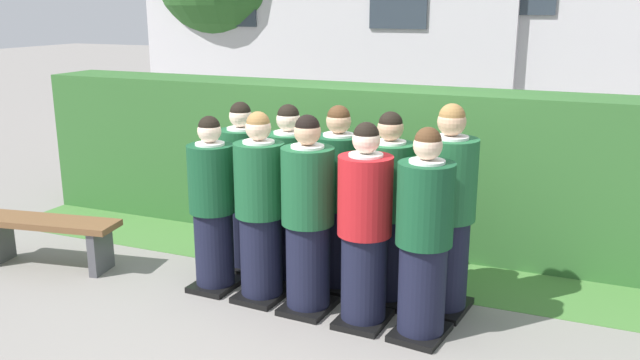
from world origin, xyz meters
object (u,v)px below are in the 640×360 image
(student_in_red_blazer, at_px, (365,231))
(student_rear_row_0, at_px, (243,191))
(student_front_row_4, at_px, (424,241))
(student_rear_row_4, at_px, (447,215))
(student_front_row_0, at_px, (213,209))
(student_rear_row_2, at_px, (338,203))
(student_rear_row_3, at_px, (388,213))
(student_front_row_2, at_px, (308,220))
(student_front_row_1, at_px, (260,212))
(student_rear_row_1, at_px, (289,198))
(wooden_bench, at_px, (48,232))

(student_in_red_blazer, relative_size, student_rear_row_0, 1.01)
(student_rear_row_0, bearing_deg, student_front_row_4, -19.91)
(student_rear_row_4, bearing_deg, student_front_row_0, -169.99)
(student_front_row_4, relative_size, student_rear_row_2, 0.99)
(student_rear_row_2, xyz_separation_m, student_rear_row_3, (0.48, -0.09, -0.01))
(student_in_red_blazer, bearing_deg, student_front_row_2, 174.92)
(student_front_row_0, bearing_deg, student_front_row_1, -3.14)
(student_front_row_2, bearing_deg, student_front_row_4, -4.74)
(student_front_row_2, relative_size, student_rear_row_4, 0.95)
(student_rear_row_2, distance_m, student_rear_row_4, 0.98)
(student_in_red_blazer, bearing_deg, student_rear_row_1, 148.03)
(student_front_row_2, bearing_deg, student_rear_row_3, 39.15)
(student_front_row_1, height_order, student_rear_row_0, student_front_row_1)
(student_front_row_4, height_order, student_rear_row_4, student_rear_row_4)
(student_front_row_0, bearing_deg, student_rear_row_3, 13.44)
(student_rear_row_0, height_order, student_rear_row_4, student_rear_row_4)
(student_in_red_blazer, relative_size, wooden_bench, 1.12)
(student_front_row_1, bearing_deg, student_rear_row_4, 14.11)
(student_in_red_blazer, height_order, student_rear_row_2, student_rear_row_2)
(student_rear_row_3, height_order, student_rear_row_4, student_rear_row_4)
(student_rear_row_3, bearing_deg, student_front_row_0, -166.56)
(student_front_row_1, distance_m, student_rear_row_2, 0.70)
(student_front_row_1, bearing_deg, student_front_row_4, -5.55)
(student_front_row_0, height_order, student_in_red_blazer, student_in_red_blazer)
(student_rear_row_2, bearing_deg, student_rear_row_0, 175.14)
(student_front_row_4, height_order, student_rear_row_0, student_front_row_4)
(student_in_red_blazer, height_order, wooden_bench, student_in_red_blazer)
(student_rear_row_0, distance_m, student_rear_row_3, 1.48)
(student_rear_row_1, xyz_separation_m, wooden_bench, (-2.25, -0.64, -0.42))
(student_front_row_1, relative_size, student_rear_row_0, 1.01)
(student_front_row_2, xyz_separation_m, student_in_red_blazer, (0.50, -0.04, -0.01))
(student_in_red_blazer, xyz_separation_m, student_rear_row_3, (0.04, 0.48, 0.01))
(student_in_red_blazer, bearing_deg, student_rear_row_0, 155.46)
(student_front_row_0, bearing_deg, student_rear_row_0, 89.59)
(student_front_row_0, xyz_separation_m, student_in_red_blazer, (1.44, -0.13, 0.03))
(student_front_row_1, relative_size, student_front_row_2, 0.99)
(student_in_red_blazer, relative_size, student_rear_row_3, 0.99)
(student_front_row_0, distance_m, student_front_row_4, 1.92)
(student_front_row_0, xyz_separation_m, student_front_row_4, (1.91, -0.17, 0.03))
(student_front_row_2, distance_m, student_in_red_blazer, 0.50)
(student_front_row_1, height_order, student_front_row_4, student_front_row_1)
(student_front_row_1, xyz_separation_m, student_rear_row_2, (0.52, 0.47, 0.01))
(student_front_row_0, height_order, student_front_row_4, student_front_row_4)
(student_rear_row_1, bearing_deg, student_front_row_0, -140.24)
(student_front_row_2, height_order, student_in_red_blazer, student_front_row_2)
(student_front_row_0, xyz_separation_m, student_front_row_2, (0.94, -0.08, 0.04))
(student_front_row_1, distance_m, student_rear_row_4, 1.54)
(student_front_row_0, xyz_separation_m, student_front_row_1, (0.48, -0.03, 0.03))
(student_front_row_1, relative_size, student_front_row_4, 1.00)
(student_rear_row_3, xyz_separation_m, wooden_bench, (-3.20, -0.55, -0.42))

